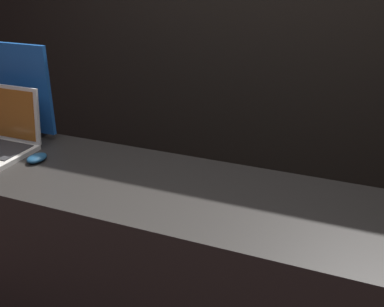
% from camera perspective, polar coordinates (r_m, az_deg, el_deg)
% --- Properties ---
extents(wall_back, '(8.00, 0.05, 2.80)m').
position_cam_1_polar(wall_back, '(2.72, 10.77, 16.53)').
color(wall_back, black).
rests_on(wall_back, ground_plane).
extents(display_counter, '(2.32, 0.57, 0.95)m').
position_cam_1_polar(display_counter, '(1.90, -0.44, -17.40)').
color(display_counter, '#282623').
rests_on(display_counter, ground_plane).
extents(mouse_front, '(0.07, 0.10, 0.03)m').
position_cam_1_polar(mouse_front, '(1.96, -19.11, -0.53)').
color(mouse_front, navy).
rests_on(mouse_front, display_counter).
extents(promo_stand_front, '(0.33, 0.07, 0.43)m').
position_cam_1_polar(promo_stand_front, '(2.21, -20.86, 7.22)').
color(promo_stand_front, black).
rests_on(promo_stand_front, display_counter).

